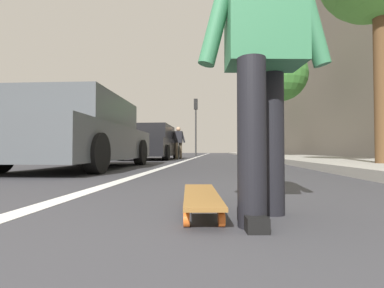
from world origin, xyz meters
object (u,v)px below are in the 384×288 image
skater_person (263,45)px  parked_car_mid (151,143)px  skateboard (201,197)px  traffic_light (196,117)px  parked_car_near (85,134)px  street_tree_far (256,111)px  pedestrian_distant (178,141)px  street_tree_mid (281,75)px

skater_person → parked_car_mid: 10.44m
skateboard → traffic_light: size_ratio=0.20×
parked_car_near → traffic_light: (14.87, -1.23, 2.28)m
traffic_light → street_tree_far: bearing=-80.4°
skateboard → parked_car_mid: size_ratio=0.20×
traffic_light → skater_person: bearing=-174.5°
skateboard → parked_car_near: bearing=35.1°
skater_person → pedestrian_distant: 11.05m
street_tree_far → skater_person: bearing=171.8°
parked_car_near → street_tree_mid: size_ratio=0.86×
skater_person → pedestrian_distant: skater_person is taller
parked_car_near → skateboard: bearing=-144.9°
parked_car_mid → traffic_light: (8.88, -1.27, 2.30)m
parked_car_near → traffic_light: bearing=-4.7°
parked_car_mid → street_tree_mid: 6.93m
skater_person → skateboard: bearing=66.6°
skater_person → traffic_light: bearing=5.5°
skater_person → street_tree_far: size_ratio=0.34×
parked_car_mid → street_tree_mid: (1.58, -5.90, 3.27)m
parked_car_mid → street_tree_far: bearing=-31.4°
skateboard → parked_car_near: 4.73m
skateboard → street_tree_far: 20.03m
skater_person → parked_car_mid: size_ratio=0.38×
street_tree_mid → pedestrian_distant: 5.78m
skateboard → skater_person: size_ratio=0.52×
street_tree_far → skateboard: bearing=170.8°
traffic_light → pedestrian_distant: traffic_light is taller
parked_car_mid → street_tree_mid: bearing=-75.0°
traffic_light → street_tree_mid: (-7.30, -4.63, 0.97)m
parked_car_mid → pedestrian_distant: pedestrian_distant is taller
skateboard → skater_person: (-0.15, -0.35, 0.84)m
parked_car_near → street_tree_mid: 10.10m
pedestrian_distant → traffic_light: bearing=-1.4°
traffic_light → street_tree_mid: size_ratio=0.83×
traffic_light → street_tree_mid: street_tree_mid is taller
skateboard → street_tree_mid: size_ratio=0.16×
parked_car_near → pedestrian_distant: size_ratio=3.04×
skater_person → street_tree_mid: (11.55, -2.81, 3.03)m
skateboard → pedestrian_distant: pedestrian_distant is taller
street_tree_mid → street_tree_far: bearing=0.0°
traffic_light → street_tree_mid: 8.70m
parked_car_mid → street_tree_far: 11.66m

